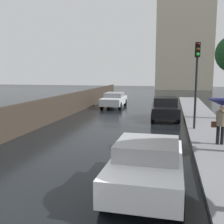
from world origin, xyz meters
name	(u,v)px	position (x,y,z in m)	size (l,w,h in m)	color
car_white_near_kerb	(147,165)	(2.53, 2.89, 0.72)	(1.92, 3.88, 1.37)	silver
car_silver_mid_road	(114,100)	(-1.95, 19.66, 0.72)	(1.88, 4.43, 1.34)	#B2B5BA
car_black_far_ahead	(165,108)	(2.70, 14.27, 0.76)	(1.97, 3.95, 1.50)	black
pedestrian_with_umbrella_near	(222,108)	(5.14, 7.77, 1.69)	(1.17, 1.17, 1.91)	black
traffic_light	(197,70)	(4.35, 10.89, 3.28)	(0.26, 0.39, 4.55)	black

